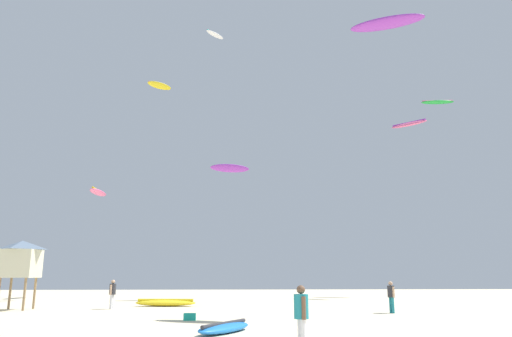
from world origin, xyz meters
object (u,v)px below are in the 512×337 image
(kite_aloft_0, at_px, (215,35))
(kite_grounded_far, at_px, (224,328))
(lifeguard_tower, at_px, (21,258))
(kite_aloft_4, at_px, (159,86))
(person_right, at_px, (112,292))
(person_foreground, at_px, (301,313))
(kite_aloft_5, at_px, (230,168))
(kite_aloft_1, at_px, (387,23))
(kite_aloft_2, at_px, (409,124))
(cooler_box, at_px, (190,317))
(kite_grounded_near, at_px, (165,303))
(kite_aloft_3, at_px, (98,192))
(person_midground, at_px, (391,294))
(kite_aloft_7, at_px, (437,102))

(kite_aloft_0, bearing_deg, kite_grounded_far, -86.38)
(kite_grounded_far, height_order, lifeguard_tower, lifeguard_tower)
(lifeguard_tower, bearing_deg, kite_aloft_4, 76.36)
(person_right, height_order, kite_grounded_far, person_right)
(person_foreground, relative_size, kite_aloft_5, 0.47)
(person_right, distance_m, kite_aloft_1, 23.27)
(lifeguard_tower, xyz_separation_m, kite_aloft_2, (30.74, 14.08, 13.82))
(person_right, xyz_separation_m, kite_aloft_4, (-0.85, 19.29, 21.74))
(person_foreground, xyz_separation_m, kite_aloft_4, (-10.13, 36.54, 21.73))
(cooler_box, xyz_separation_m, kite_aloft_0, (0.03, 20.92, 25.78))
(person_right, xyz_separation_m, lifeguard_tower, (-5.63, -0.38, 2.02))
(kite_aloft_1, bearing_deg, person_right, 159.43)
(kite_aloft_2, xyz_separation_m, kite_aloft_5, (-17.95, -2.07, -5.24))
(kite_aloft_5, bearing_deg, kite_aloft_1, -62.75)
(lifeguard_tower, bearing_deg, kite_aloft_2, 24.61)
(kite_grounded_near, bearing_deg, kite_aloft_0, 76.92)
(kite_aloft_3, bearing_deg, cooler_box, -64.47)
(person_foreground, bearing_deg, kite_aloft_2, 54.38)
(person_midground, xyz_separation_m, lifeguard_tower, (-21.90, 3.66, 2.05))
(kite_aloft_3, distance_m, kite_aloft_5, 13.68)
(kite_aloft_3, bearing_deg, kite_aloft_2, -3.91)
(person_right, height_order, lifeguard_tower, lifeguard_tower)
(kite_aloft_0, height_order, kite_aloft_5, kite_aloft_0)
(kite_grounded_far, height_order, kite_aloft_3, kite_aloft_3)
(person_foreground, relative_size, kite_grounded_near, 0.43)
(kite_aloft_7, bearing_deg, kite_aloft_3, -177.91)
(person_foreground, distance_m, cooler_box, 10.38)
(kite_aloft_0, distance_m, kite_aloft_3, 19.68)
(person_right, bearing_deg, kite_aloft_3, -55.09)
(kite_aloft_2, bearing_deg, kite_aloft_0, -178.76)
(person_midground, height_order, person_right, person_right)
(lifeguard_tower, height_order, kite_aloft_2, kite_aloft_2)
(kite_aloft_3, bearing_deg, kite_aloft_0, -12.72)
(kite_aloft_7, bearing_deg, person_right, -150.18)
(kite_grounded_near, height_order, kite_aloft_4, kite_aloft_4)
(kite_aloft_2, height_order, kite_aloft_4, kite_aloft_4)
(person_foreground, distance_m, kite_aloft_4, 43.70)
(cooler_box, xyz_separation_m, kite_aloft_7, (24.43, 24.76, 20.45))
(person_foreground, bearing_deg, kite_aloft_4, 96.97)
(kite_grounded_near, bearing_deg, kite_aloft_4, 102.83)
(person_midground, bearing_deg, cooler_box, 1.01)
(cooler_box, height_order, kite_aloft_0, kite_aloft_0)
(kite_aloft_3, bearing_deg, person_right, -69.98)
(person_foreground, xyz_separation_m, lifeguard_tower, (-14.90, 16.87, 2.01))
(cooler_box, height_order, kite_aloft_4, kite_aloft_4)
(person_foreground, height_order, lifeguard_tower, lifeguard_tower)
(kite_grounded_near, relative_size, cooler_box, 7.46)
(kite_grounded_near, relative_size, kite_aloft_2, 1.21)
(person_right, bearing_deg, kite_aloft_5, -106.70)
(kite_aloft_2, bearing_deg, person_midground, -116.49)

